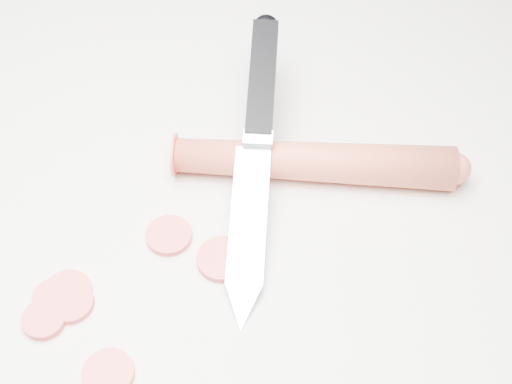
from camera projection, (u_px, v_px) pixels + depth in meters
The scene contains 10 objects.
ground at pixel (172, 222), 0.54m from camera, with size 2.40×2.40×0.00m, color silver.
carrot at pixel (313, 162), 0.55m from camera, with size 0.03×0.03×0.22m, color #D34C34.
carrot_slice_0 at pixel (71, 302), 0.50m from camera, with size 0.03×0.03×0.01m, color #E84B45.
carrot_slice_1 at pixel (55, 298), 0.50m from camera, with size 0.03×0.03×0.01m, color #E84B45.
carrot_slice_2 at pixel (68, 292), 0.50m from camera, with size 0.03×0.03×0.01m, color #E84B45.
carrot_slice_3 at pixel (108, 373), 0.47m from camera, with size 0.03×0.03×0.01m, color #E84B45.
carrot_slice_4 at pixel (222, 259), 0.52m from camera, with size 0.04×0.04×0.01m, color #E84B45.
carrot_slice_5 at pixel (169, 235), 0.53m from camera, with size 0.03×0.03×0.01m, color #E84B45.
carrot_slice_6 at pixel (44, 320), 0.49m from camera, with size 0.03×0.03×0.01m, color #E84B45.
kitchen_knife at pixel (257, 155), 0.53m from camera, with size 0.16×0.24×0.07m, color #B4B6BB, non-canonical shape.
Camera 1 is at (0.23, -0.22, 0.45)m, focal length 50.00 mm.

